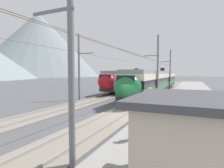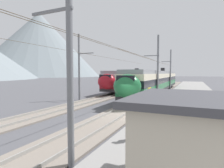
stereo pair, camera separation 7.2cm
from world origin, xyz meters
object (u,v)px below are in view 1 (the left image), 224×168
object	(u,v)px
catenary_mast_west	(68,66)
handbag_beside_passenger	(139,132)
passenger_walking	(137,120)
catenary_mast_east	(170,70)
handbag_near_sign	(151,120)
train_near_platform	(158,80)
platform_sign	(150,96)
potted_plant_platform_edge	(141,122)
platform_shelter	(185,143)
train_far_track	(131,79)
catenary_mast_far_side	(80,66)
catenary_mast_mid	(157,67)

from	to	relation	value
catenary_mast_west	handbag_beside_passenger	world-z (taller)	catenary_mast_west
catenary_mast_west	passenger_walking	distance (m)	4.13
catenary_mast_east	handbag_near_sign	bearing A→B (deg)	-176.02
train_near_platform	handbag_near_sign	bearing A→B (deg)	-171.07
platform_sign	passenger_walking	size ratio (longest dim) A/B	1.30
catenary_mast_west	potted_plant_platform_edge	xyz separation A→B (m)	(4.42, -1.48, -2.96)
platform_shelter	passenger_walking	bearing A→B (deg)	35.42
train_far_track	platform_sign	size ratio (longest dim) A/B	10.92
platform_sign	passenger_walking	bearing A→B (deg)	-176.86
train_near_platform	catenary_mast_far_side	distance (m)	14.77
catenary_mast_far_side	potted_plant_platform_edge	distance (m)	14.74
handbag_near_sign	potted_plant_platform_edge	size ratio (longest dim) A/B	0.45
catenary_mast_east	platform_sign	xyz separation A→B (m)	(-24.36, -1.53, -2.18)
train_near_platform	platform_shelter	bearing A→B (deg)	-168.57
train_far_track	catenary_mast_mid	bearing A→B (deg)	-148.58
catenary_mast_west	catenary_mast_far_side	world-z (taller)	catenary_mast_far_side
train_far_track	platform_shelter	distance (m)	31.51
train_near_platform	handbag_beside_passenger	xyz separation A→B (m)	(-22.97, -3.14, -1.75)
platform_sign	handbag_beside_passenger	distance (m)	3.31
catenary_mast_east	potted_plant_platform_edge	xyz separation A→B (m)	(-26.38, -1.47, -3.35)
train_far_track	catenary_mast_east	world-z (taller)	catenary_mast_east
catenary_mast_east	potted_plant_platform_edge	bearing A→B (deg)	-176.82
train_far_track	platform_sign	xyz separation A→B (m)	(-22.74, -8.79, -0.26)
platform_shelter	catenary_mast_west	bearing A→B (deg)	86.08
train_near_platform	platform_sign	bearing A→B (deg)	-171.46
catenary_mast_far_side	handbag_near_sign	xyz separation A→B (m)	(-7.91, -10.85, -3.92)
train_near_platform	passenger_walking	world-z (taller)	train_near_platform
potted_plant_platform_edge	catenary_mast_far_side	bearing A→B (deg)	47.84
catenary_mast_mid	handbag_near_sign	xyz separation A→B (m)	(-11.19, -1.72, -3.74)
catenary_mast_west	catenary_mast_far_side	distance (m)	16.72
handbag_beside_passenger	potted_plant_platform_edge	size ratio (longest dim) A/B	0.50
catenary_mast_far_side	passenger_walking	xyz separation A→B (m)	(-11.19, -10.85, -3.09)
handbag_near_sign	handbag_beside_passenger	bearing A→B (deg)	178.78
catenary_mast_far_side	handbag_near_sign	world-z (taller)	catenary_mast_far_side
catenary_mast_mid	handbag_beside_passenger	distance (m)	14.40
catenary_mast_east	passenger_walking	xyz separation A→B (m)	(-27.98, -1.73, -2.85)
catenary_mast_west	catenary_mast_mid	size ratio (longest dim) A/B	1.00
train_near_platform	catenary_mast_mid	size ratio (longest dim) A/B	0.74
catenary_mast_mid	platform_sign	size ratio (longest dim) A/B	20.51
catenary_mast_east	passenger_walking	bearing A→B (deg)	-176.47
catenary_mast_east	catenary_mast_west	bearing A→B (deg)	179.98
train_far_track	catenary_mast_west	xyz separation A→B (m)	(-29.18, -7.25, 1.53)
handbag_beside_passenger	platform_shelter	size ratio (longest dim) A/B	0.12
potted_plant_platform_edge	catenary_mast_west	bearing A→B (deg)	161.47
catenary_mast_mid	platform_sign	xyz separation A→B (m)	(-10.86, -1.53, -2.25)
train_far_track	catenary_mast_east	distance (m)	7.68
train_near_platform	catenary_mast_west	bearing A→B (deg)	-176.83
handbag_beside_passenger	catenary_mast_west	bearing A→B (deg)	154.29
train_far_track	catenary_mast_far_side	distance (m)	15.44
catenary_mast_east	handbag_beside_passenger	bearing A→B (deg)	-176.51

